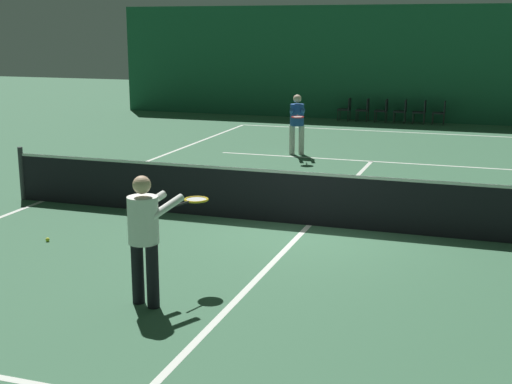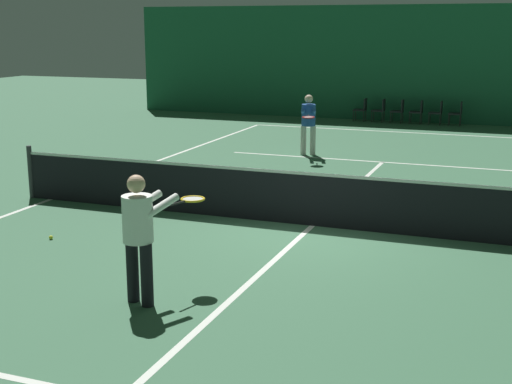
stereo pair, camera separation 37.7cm
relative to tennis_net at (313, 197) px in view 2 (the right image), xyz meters
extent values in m
plane|color=#386647|center=(0.00, 0.00, -0.51)|extent=(60.00, 60.00, 0.00)
cube|color=#1E5B3D|center=(0.00, 14.73, 1.57)|extent=(23.00, 0.12, 4.17)
cube|color=silver|center=(0.00, 11.90, -0.51)|extent=(11.00, 0.10, 0.00)
cube|color=silver|center=(0.00, 6.40, -0.51)|extent=(8.25, 0.10, 0.00)
cube|color=silver|center=(-5.50, 0.00, -0.51)|extent=(0.10, 23.80, 0.00)
cube|color=silver|center=(0.00, 0.00, -0.51)|extent=(0.10, 12.80, 0.00)
cube|color=black|center=(0.00, 0.00, -0.04)|extent=(11.90, 0.02, 0.95)
cube|color=white|center=(0.00, 0.00, 0.41)|extent=(11.90, 0.02, 0.05)
cylinder|color=#333338|center=(-5.95, 0.00, 0.02)|extent=(0.10, 0.10, 1.07)
cylinder|color=black|center=(-1.14, -4.18, -0.10)|extent=(0.20, 0.20, 0.81)
cylinder|color=black|center=(-0.90, -4.26, -0.10)|extent=(0.20, 0.20, 0.81)
cylinder|color=white|center=(-1.02, -4.22, 0.60)|extent=(0.48, 0.48, 0.59)
sphere|color=#DBAD89|center=(-1.02, -4.22, 1.04)|extent=(0.22, 0.22, 0.22)
cylinder|color=white|center=(-1.08, -3.92, 0.73)|extent=(0.26, 0.56, 0.24)
cylinder|color=white|center=(-0.79, -4.01, 0.73)|extent=(0.26, 0.56, 0.24)
cylinder|color=black|center=(-0.81, -3.57, 0.66)|extent=(0.12, 0.30, 0.03)
torus|color=gold|center=(-0.72, -3.28, 0.66)|extent=(0.41, 0.41, 0.03)
cylinder|color=silver|center=(-0.72, -3.28, 0.66)|extent=(0.35, 0.35, 0.00)
cylinder|color=beige|center=(-1.99, 6.80, -0.11)|extent=(0.19, 0.19, 0.80)
cylinder|color=beige|center=(-2.23, 6.73, -0.11)|extent=(0.19, 0.19, 0.80)
cylinder|color=#234C99|center=(-2.11, 6.76, 0.57)|extent=(0.46, 0.46, 0.58)
sphere|color=beige|center=(-2.11, 6.76, 1.01)|extent=(0.22, 0.22, 0.22)
cylinder|color=#234C99|center=(-1.89, 6.55, 0.71)|extent=(0.25, 0.55, 0.23)
cylinder|color=#234C99|center=(-2.18, 6.47, 0.71)|extent=(0.25, 0.55, 0.23)
cylinder|color=black|center=(-1.92, 6.11, 0.64)|extent=(0.11, 0.30, 0.03)
torus|color=red|center=(-1.84, 5.82, 0.64)|extent=(0.41, 0.41, 0.03)
cylinder|color=silver|center=(-1.84, 5.82, 0.64)|extent=(0.34, 0.34, 0.00)
cylinder|color=#2D2D2D|center=(-2.55, 14.37, -0.32)|extent=(0.03, 0.03, 0.39)
cylinder|color=#2D2D2D|center=(-2.55, 13.99, -0.32)|extent=(0.03, 0.03, 0.39)
cylinder|color=#2D2D2D|center=(-2.17, 14.37, -0.32)|extent=(0.03, 0.03, 0.39)
cylinder|color=#2D2D2D|center=(-2.17, 13.99, -0.32)|extent=(0.03, 0.03, 0.39)
cube|color=#232328|center=(-2.36, 14.18, -0.10)|extent=(0.44, 0.44, 0.05)
cube|color=#232328|center=(-2.16, 14.18, 0.13)|extent=(0.04, 0.44, 0.40)
cylinder|color=#2D2D2D|center=(-1.87, 14.37, -0.32)|extent=(0.03, 0.03, 0.39)
cylinder|color=#2D2D2D|center=(-1.87, 13.99, -0.32)|extent=(0.03, 0.03, 0.39)
cylinder|color=#2D2D2D|center=(-1.49, 14.37, -0.32)|extent=(0.03, 0.03, 0.39)
cylinder|color=#2D2D2D|center=(-1.49, 13.99, -0.32)|extent=(0.03, 0.03, 0.39)
cube|color=#232328|center=(-1.68, 14.18, -0.10)|extent=(0.44, 0.44, 0.05)
cube|color=#232328|center=(-1.48, 14.18, 0.13)|extent=(0.04, 0.44, 0.40)
cylinder|color=#2D2D2D|center=(-1.19, 14.37, -0.32)|extent=(0.03, 0.03, 0.39)
cylinder|color=#2D2D2D|center=(-1.19, 13.99, -0.32)|extent=(0.03, 0.03, 0.39)
cylinder|color=#2D2D2D|center=(-0.81, 14.37, -0.32)|extent=(0.03, 0.03, 0.39)
cylinder|color=#2D2D2D|center=(-0.81, 13.99, -0.32)|extent=(0.03, 0.03, 0.39)
cube|color=#232328|center=(-1.00, 14.18, -0.10)|extent=(0.44, 0.44, 0.05)
cube|color=#232328|center=(-0.80, 14.18, 0.13)|extent=(0.04, 0.44, 0.40)
cylinder|color=#2D2D2D|center=(-0.51, 14.37, -0.32)|extent=(0.03, 0.03, 0.39)
cylinder|color=#2D2D2D|center=(-0.51, 13.99, -0.32)|extent=(0.03, 0.03, 0.39)
cylinder|color=#2D2D2D|center=(-0.13, 14.37, -0.32)|extent=(0.03, 0.03, 0.39)
cylinder|color=#2D2D2D|center=(-0.13, 13.99, -0.32)|extent=(0.03, 0.03, 0.39)
cube|color=#232328|center=(-0.32, 14.18, -0.10)|extent=(0.44, 0.44, 0.05)
cube|color=#232328|center=(-0.12, 14.18, 0.13)|extent=(0.04, 0.44, 0.40)
cylinder|color=#2D2D2D|center=(0.17, 14.37, -0.32)|extent=(0.03, 0.03, 0.39)
cylinder|color=#2D2D2D|center=(0.17, 13.99, -0.32)|extent=(0.03, 0.03, 0.39)
cylinder|color=#2D2D2D|center=(0.55, 14.37, -0.32)|extent=(0.03, 0.03, 0.39)
cylinder|color=#2D2D2D|center=(0.55, 13.99, -0.32)|extent=(0.03, 0.03, 0.39)
cube|color=#232328|center=(0.36, 14.18, -0.10)|extent=(0.44, 0.44, 0.05)
cube|color=#232328|center=(0.56, 14.18, 0.13)|extent=(0.04, 0.44, 0.40)
cylinder|color=#2D2D2D|center=(0.85, 14.37, -0.32)|extent=(0.03, 0.03, 0.39)
cylinder|color=#2D2D2D|center=(0.85, 13.99, -0.32)|extent=(0.03, 0.03, 0.39)
cylinder|color=#2D2D2D|center=(1.23, 14.37, -0.32)|extent=(0.03, 0.03, 0.39)
cylinder|color=#2D2D2D|center=(1.23, 13.99, -0.32)|extent=(0.03, 0.03, 0.39)
cube|color=#232328|center=(1.04, 14.18, -0.10)|extent=(0.44, 0.44, 0.05)
cube|color=#232328|center=(1.24, 14.18, 0.13)|extent=(0.04, 0.44, 0.40)
sphere|color=#D1DB33|center=(-3.79, -2.31, -0.48)|extent=(0.07, 0.07, 0.07)
camera|label=1|loc=(2.98, -11.73, 2.91)|focal=50.00mm
camera|label=2|loc=(3.33, -11.60, 2.91)|focal=50.00mm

